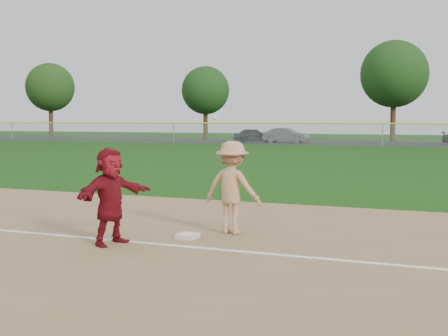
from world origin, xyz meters
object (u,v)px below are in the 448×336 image
(first_base, at_px, (188,236))
(car_mid, at_px, (286,135))
(base_runner, at_px, (110,196))
(car_left, at_px, (254,135))

(first_base, distance_m, car_mid, 45.88)
(first_base, distance_m, base_runner, 1.75)
(base_runner, relative_size, car_left, 0.44)
(first_base, relative_size, car_mid, 0.09)
(first_base, bearing_deg, car_left, 106.15)
(first_base, relative_size, car_left, 0.09)
(base_runner, bearing_deg, first_base, -30.43)
(car_left, xyz_separation_m, car_mid, (3.39, -0.10, 0.03))
(first_base, distance_m, car_left, 46.80)
(car_left, height_order, car_mid, car_mid)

